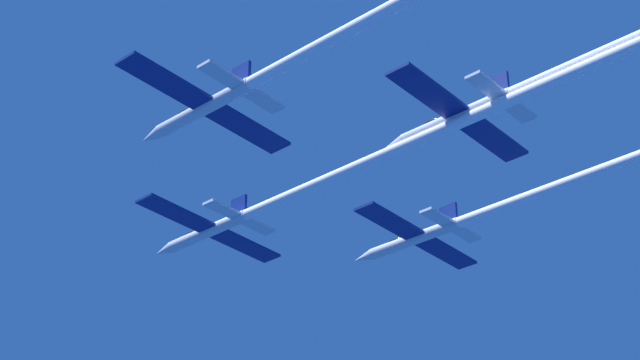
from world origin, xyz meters
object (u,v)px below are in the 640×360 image
object	(u,v)px
jet_right_wing	(555,187)
jet_slot	(615,48)
jet_left_wing	(335,38)
jet_lead	(327,180)

from	to	relation	value
jet_right_wing	jet_slot	distance (m)	17.04
jet_slot	jet_left_wing	bearing A→B (deg)	134.14
jet_lead	jet_left_wing	world-z (taller)	jet_left_wing
jet_left_wing	jet_right_wing	world-z (taller)	jet_left_wing
jet_lead	jet_left_wing	bearing A→B (deg)	-137.38
jet_left_wing	jet_slot	xyz separation A→B (m)	(12.80, -13.19, -0.09)
jet_left_wing	jet_slot	distance (m)	18.38
jet_lead	jet_slot	xyz separation A→B (m)	(0.29, -24.70, 0.72)
jet_left_wing	jet_right_wing	size ratio (longest dim) A/B	0.93
jet_slot	jet_right_wing	bearing A→B (deg)	43.28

